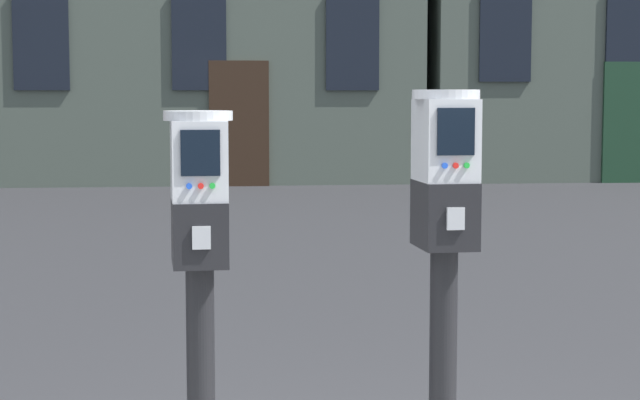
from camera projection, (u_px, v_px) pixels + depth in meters
name	position (u px, v px, depth m)	size (l,w,h in m)	color
parking_meter_near_kerb	(199.00, 246.00, 3.46)	(0.23, 0.26, 1.36)	black
parking_meter_twin_adjacent	(445.00, 228.00, 3.53)	(0.23, 0.26, 1.43)	black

